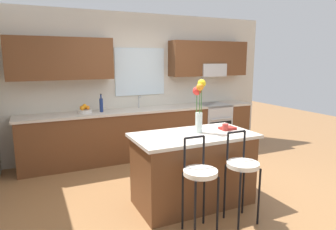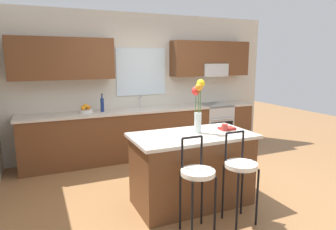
% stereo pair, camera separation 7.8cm
% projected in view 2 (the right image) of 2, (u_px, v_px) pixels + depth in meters
% --- Properties ---
extents(ground_plane, '(14.00, 14.00, 0.00)m').
position_uv_depth(ground_plane, '(188.00, 189.00, 4.28)').
color(ground_plane, olive).
extents(back_wall_assembly, '(5.60, 0.50, 2.70)m').
position_uv_depth(back_wall_assembly, '(143.00, 77.00, 5.80)').
color(back_wall_assembly, beige).
rests_on(back_wall_assembly, ground).
extents(counter_run, '(4.56, 0.64, 0.92)m').
position_uv_depth(counter_run, '(147.00, 132.00, 5.73)').
color(counter_run, brown).
rests_on(counter_run, ground).
extents(sink_faucet, '(0.02, 0.13, 0.23)m').
position_uv_depth(sink_faucet, '(140.00, 101.00, 5.71)').
color(sink_faucet, '#B7BABC').
rests_on(sink_faucet, counter_run).
extents(oven_range, '(0.60, 0.64, 0.92)m').
position_uv_depth(oven_range, '(214.00, 126.00, 6.30)').
color(oven_range, '#B7BABC').
rests_on(oven_range, ground).
extents(kitchen_island, '(1.53, 0.83, 0.92)m').
position_uv_depth(kitchen_island, '(192.00, 169.00, 3.81)').
color(kitchen_island, brown).
rests_on(kitchen_island, ground).
extents(bar_stool_near, '(0.36, 0.36, 1.04)m').
position_uv_depth(bar_stool_near, '(197.00, 177.00, 3.11)').
color(bar_stool_near, black).
rests_on(bar_stool_near, ground).
extents(bar_stool_middle, '(0.36, 0.36, 1.04)m').
position_uv_depth(bar_stool_middle, '(240.00, 169.00, 3.33)').
color(bar_stool_middle, black).
rests_on(bar_stool_middle, ground).
extents(flower_vase, '(0.15, 0.17, 0.68)m').
position_uv_depth(flower_vase, '(198.00, 102.00, 3.73)').
color(flower_vase, silver).
rests_on(flower_vase, kitchen_island).
extents(mug_ceramic, '(0.08, 0.08, 0.09)m').
position_uv_depth(mug_ceramic, '(225.00, 127.00, 3.89)').
color(mug_ceramic, '#A52D28').
rests_on(mug_ceramic, kitchen_island).
extents(cookbook, '(0.20, 0.15, 0.03)m').
position_uv_depth(cookbook, '(227.00, 128.00, 3.96)').
color(cookbook, maroon).
rests_on(cookbook, kitchen_island).
extents(fruit_bowl_oranges, '(0.24, 0.24, 0.16)m').
position_uv_depth(fruit_bowl_oranges, '(86.00, 110.00, 5.18)').
color(fruit_bowl_oranges, silver).
rests_on(fruit_bowl_oranges, counter_run).
extents(bottle_olive_oil, '(0.06, 0.06, 0.32)m').
position_uv_depth(bottle_olive_oil, '(102.00, 104.00, 5.28)').
color(bottle_olive_oil, navy).
rests_on(bottle_olive_oil, counter_run).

